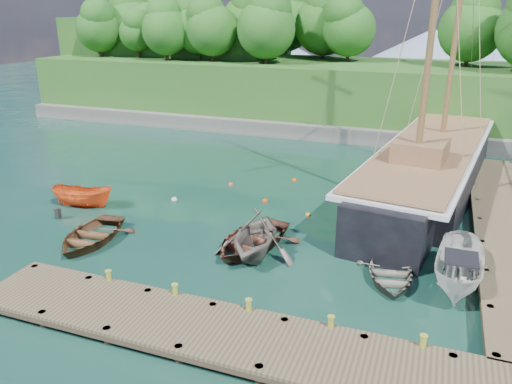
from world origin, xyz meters
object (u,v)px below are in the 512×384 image
(rowboat_0, at_px, (91,242))
(cabin_boat_white, at_px, (457,289))
(rowboat_1, at_px, (255,255))
(rowboat_2, at_px, (251,247))
(rowboat_3, at_px, (389,280))
(schooner, at_px, (428,171))
(motorboat_orange, at_px, (84,206))

(rowboat_0, height_order, cabin_boat_white, cabin_boat_white)
(rowboat_1, distance_m, rowboat_2, 0.87)
(rowboat_3, height_order, schooner, schooner)
(rowboat_0, bearing_deg, schooner, 36.19)
(rowboat_1, height_order, rowboat_3, rowboat_1)
(rowboat_1, bearing_deg, schooner, 55.55)
(motorboat_orange, bearing_deg, rowboat_3, -105.70)
(rowboat_1, relative_size, rowboat_2, 0.89)
(rowboat_3, relative_size, cabin_boat_white, 0.76)
(rowboat_0, bearing_deg, cabin_boat_white, -0.75)
(cabin_boat_white, relative_size, schooner, 0.17)
(motorboat_orange, relative_size, cabin_boat_white, 0.73)
(rowboat_2, bearing_deg, rowboat_3, 5.09)
(rowboat_0, distance_m, motorboat_orange, 5.08)
(rowboat_3, xyz_separation_m, schooner, (0.90, 12.46, 1.22))
(rowboat_3, height_order, motorboat_orange, motorboat_orange)
(rowboat_0, relative_size, rowboat_1, 1.04)
(motorboat_orange, xyz_separation_m, cabin_boat_white, (20.36, -2.16, 0.00))
(rowboat_3, bearing_deg, rowboat_1, 167.71)
(rowboat_2, xyz_separation_m, schooner, (7.51, 11.61, 1.22))
(rowboat_0, distance_m, rowboat_1, 8.27)
(motorboat_orange, bearing_deg, schooner, -69.51)
(rowboat_2, distance_m, rowboat_3, 6.67)
(rowboat_1, xyz_separation_m, motorboat_orange, (-11.54, 2.27, 0.00))
(cabin_boat_white, bearing_deg, motorboat_orange, 177.68)
(rowboat_1, height_order, cabin_boat_white, rowboat_1)
(motorboat_orange, height_order, schooner, schooner)
(rowboat_0, height_order, rowboat_1, rowboat_1)
(cabin_boat_white, bearing_deg, rowboat_0, -170.85)
(cabin_boat_white, bearing_deg, schooner, 102.07)
(rowboat_1, relative_size, schooner, 0.15)
(rowboat_2, height_order, cabin_boat_white, cabin_boat_white)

